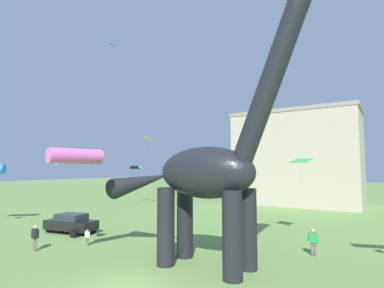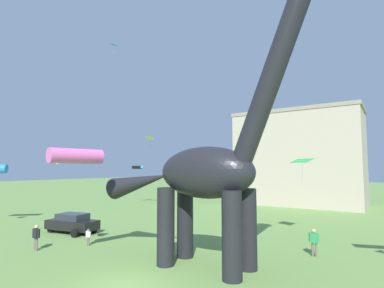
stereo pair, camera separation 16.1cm
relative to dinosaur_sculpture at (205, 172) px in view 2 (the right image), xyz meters
name	(u,v)px [view 2 (the right image)]	position (x,y,z in m)	size (l,w,h in m)	color
dinosaur_sculpture	(205,172)	(0.00, 0.00, 0.00)	(13.22, 2.80, 13.81)	black
parked_sedan_left	(72,223)	(-13.36, 1.30, -4.19)	(4.46, 2.55, 1.55)	black
person_strolling_adult	(88,235)	(-8.87, -0.59, -4.31)	(0.43, 0.19, 1.14)	#6B6056
person_vendor_side	(314,240)	(4.41, 5.26, -4.02)	(0.61, 0.27, 1.62)	#6B6056
person_watching_child	(36,235)	(-10.61, -3.22, -4.02)	(0.61, 0.27, 1.62)	#6B6056
kite_far_right	(302,161)	(2.81, 9.51, 0.79)	(1.74, 1.50, 1.86)	green
kite_far_left	(138,167)	(-22.69, 18.48, 0.35)	(1.45, 1.66, 0.48)	black
kite_high_left	(74,156)	(-6.45, -3.59, 0.90)	(2.78, 3.07, 0.87)	pink
kite_high_right	(114,45)	(-14.75, 6.47, 12.81)	(0.74, 0.93, 1.08)	#287AE5
kite_drifting	(150,138)	(-15.39, 12.83, 3.77)	(0.92, 0.67, 1.16)	yellow
background_building_block	(298,158)	(-2.96, 31.09, 1.72)	(17.26, 8.71, 13.42)	#B7A893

